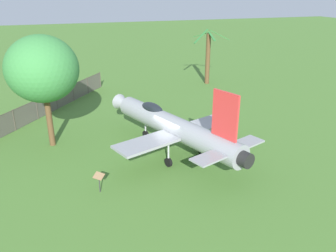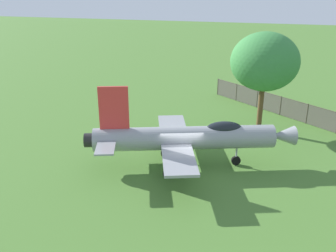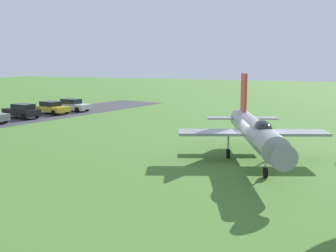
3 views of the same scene
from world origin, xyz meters
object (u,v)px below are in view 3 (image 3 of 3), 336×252
display_jet (255,131)px  parked_car_yellow (52,107)px  parked_car_silver (73,105)px  parked_car_black (22,111)px

display_jet → parked_car_yellow: size_ratio=2.81×
display_jet → parked_car_silver: (18.20, 25.30, -1.25)m
parked_car_yellow → parked_car_black: size_ratio=0.98×
parked_car_silver → parked_car_yellow: parked_car_silver is taller
parked_car_silver → parked_car_yellow: bearing=-92.4°
parked_car_black → parked_car_yellow: bearing=-89.0°
parked_car_silver → parked_car_yellow: size_ratio=1.02×
parked_car_yellow → parked_car_silver: bearing=92.8°
parked_car_yellow → parked_car_black: parked_car_black is taller
parked_car_silver → parked_car_black: (-7.37, 1.52, 0.05)m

